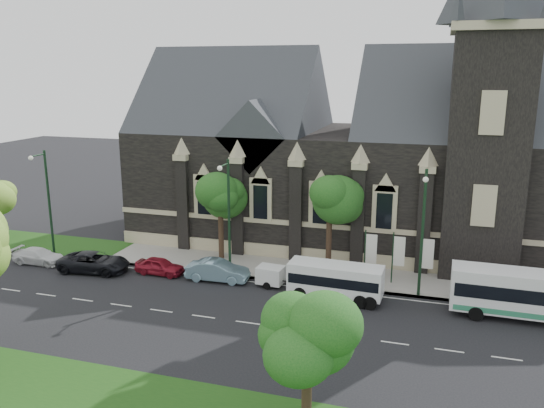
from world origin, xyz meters
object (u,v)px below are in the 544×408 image
at_px(banner_flag_left, 369,251).
at_px(tree_walk_right, 333,198).
at_px(street_lamp_near, 423,227).
at_px(car_far_black, 94,262).
at_px(banner_flag_center, 397,254).
at_px(box_trailer, 271,275).
at_px(shuttle_bus, 336,279).
at_px(car_far_white, 39,256).
at_px(tree_park_east, 313,336).
at_px(street_lamp_mid, 228,211).
at_px(tree_walk_left, 223,192).
at_px(banner_flag_right, 425,257).
at_px(sedan, 218,271).
at_px(street_lamp_far, 47,197).
at_px(tour_coach, 542,296).
at_px(car_far_red, 160,266).

bearing_deg(banner_flag_left, tree_walk_right, 150.90).
xyz_separation_m(street_lamp_near, car_far_black, (-24.44, -2.10, -4.35)).
distance_m(banner_flag_center, box_trailer, 9.27).
distance_m(banner_flag_center, shuttle_bus, 5.37).
bearing_deg(banner_flag_center, shuttle_bus, -134.98).
height_order(shuttle_bus, car_far_white, shuttle_bus).
distance_m(tree_park_east, shuttle_bus, 15.01).
bearing_deg(street_lamp_mid, tree_walk_left, 116.47).
bearing_deg(box_trailer, car_far_black, -169.84).
height_order(banner_flag_right, sedan, banner_flag_right).
height_order(street_lamp_mid, car_far_white, street_lamp_mid).
distance_m(banner_flag_left, shuttle_bus, 4.23).
distance_m(street_lamp_mid, car_far_black, 11.51).
xyz_separation_m(tree_walk_left, car_far_white, (-14.05, -5.45, -5.11)).
relative_size(street_lamp_far, shuttle_bus, 1.39).
bearing_deg(banner_flag_left, banner_flag_center, 0.00).
bearing_deg(car_far_black, street_lamp_near, -91.20).
bearing_deg(tour_coach, banner_flag_right, 154.86).
relative_size(street_lamp_mid, banner_flag_center, 2.25).
bearing_deg(banner_flag_left, banner_flag_right, 0.00).
bearing_deg(banner_flag_right, sedan, -168.67).
bearing_deg(banner_flag_center, banner_flag_right, 0.00).
bearing_deg(sedan, tree_walk_right, -61.92).
xyz_separation_m(tree_walk_right, car_far_white, (-23.05, -5.46, -5.19)).
relative_size(banner_flag_right, car_far_white, 0.93).
height_order(street_lamp_far, tour_coach, street_lamp_far).
xyz_separation_m(shuttle_bus, car_far_black, (-18.99, -0.27, -0.68)).
bearing_deg(car_far_red, banner_flag_left, -76.95).
relative_size(street_lamp_far, tour_coach, 0.83).
height_order(box_trailer, car_far_red, box_trailer).
xyz_separation_m(banner_flag_center, car_far_red, (-17.57, -3.04, -1.73)).
xyz_separation_m(banner_flag_center, shuttle_bus, (-3.74, -3.74, -0.94)).
relative_size(tree_park_east, car_far_black, 1.14).
relative_size(street_lamp_near, shuttle_bus, 1.39).
distance_m(tree_walk_right, car_far_white, 24.25).
bearing_deg(tour_coach, sedan, 179.64).
distance_m(tree_park_east, street_lamp_near, 16.86).
bearing_deg(street_lamp_near, tree_walk_right, 151.94).
distance_m(shuttle_bus, car_far_white, 24.40).
bearing_deg(shuttle_bus, car_far_white, -177.91).
xyz_separation_m(tour_coach, box_trailer, (-17.80, 0.69, -0.89)).
height_order(street_lamp_far, car_far_white, street_lamp_far).
xyz_separation_m(street_lamp_near, car_far_white, (-29.84, -1.84, -4.49)).
bearing_deg(tree_walk_left, street_lamp_far, -165.74).
xyz_separation_m(shuttle_bus, car_far_red, (-13.83, 0.70, -0.79)).
relative_size(street_lamp_near, car_far_white, 2.09).
height_order(banner_flag_left, car_far_white, banner_flag_left).
bearing_deg(tree_walk_right, street_lamp_near, -28.06).
bearing_deg(tour_coach, tree_walk_right, 160.88).
height_order(box_trailer, car_far_black, car_far_black).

